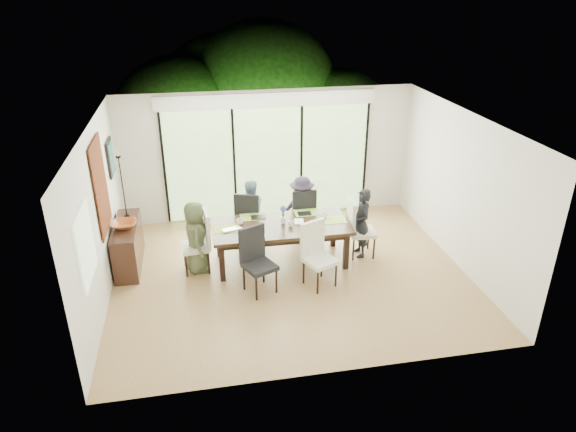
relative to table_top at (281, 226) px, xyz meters
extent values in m
cube|color=olive|center=(0.09, -0.45, -0.73)|extent=(6.00, 5.00, 0.01)
cube|color=white|center=(0.09, -0.45, 1.98)|extent=(6.00, 5.00, 0.01)
cube|color=silver|center=(0.09, 2.06, 0.63)|extent=(6.00, 0.02, 2.70)
cube|color=silver|center=(0.09, -2.96, 0.63)|extent=(6.00, 0.02, 2.70)
cube|color=white|center=(-2.92, -0.45, 0.63)|extent=(0.02, 5.00, 2.70)
cube|color=silver|center=(3.10, -0.45, 0.63)|extent=(0.02, 5.00, 2.70)
cube|color=#598C3F|center=(0.09, 2.02, 0.48)|extent=(4.20, 0.02, 2.30)
cube|color=white|center=(0.09, 2.01, 1.78)|extent=(4.40, 0.06, 0.28)
cube|color=black|center=(-2.01, 2.01, 0.48)|extent=(0.05, 0.04, 2.30)
cube|color=black|center=(-0.61, 2.01, 0.48)|extent=(0.05, 0.04, 2.30)
cube|color=black|center=(0.79, 2.01, 0.48)|extent=(0.05, 0.04, 2.30)
cube|color=black|center=(2.19, 2.01, 0.48)|extent=(0.05, 0.04, 2.30)
cube|color=#8CAD7F|center=(-2.88, -1.65, 0.78)|extent=(0.02, 0.90, 1.00)
cube|color=#4F3422|center=(0.09, 2.95, -0.77)|extent=(6.00, 1.80, 0.10)
cube|color=brown|center=(0.09, 3.75, -0.17)|extent=(6.00, 0.08, 0.06)
sphere|color=#14380F|center=(-1.71, 4.75, 0.72)|extent=(3.20, 3.20, 3.20)
sphere|color=#14380F|center=(0.49, 5.35, 1.08)|extent=(4.00, 4.00, 4.00)
sphere|color=#14380F|center=(2.29, 4.55, 0.54)|extent=(2.80, 2.80, 2.80)
sphere|color=#14380F|center=(-0.51, 6.05, 0.90)|extent=(3.60, 3.60, 3.60)
cube|color=black|center=(0.00, 0.00, 0.00)|extent=(2.41, 1.11, 0.06)
cube|color=black|center=(0.00, 0.00, -0.09)|extent=(2.21, 0.90, 0.10)
cube|color=black|center=(-1.08, -0.43, -0.38)|extent=(0.09, 0.09, 0.69)
cube|color=black|center=(1.08, -0.43, -0.38)|extent=(0.09, 0.09, 0.69)
cube|color=black|center=(-1.08, 0.43, -0.38)|extent=(0.09, 0.09, 0.69)
cube|color=black|center=(1.08, 0.43, -0.38)|extent=(0.09, 0.09, 0.69)
imported|color=#4B5538|center=(-1.48, 0.00, -0.08)|extent=(0.39, 0.61, 1.30)
imported|color=black|center=(1.48, 0.00, -0.08)|extent=(0.40, 0.62, 1.30)
imported|color=#7491A7|center=(-0.45, 0.83, -0.08)|extent=(0.67, 0.50, 1.30)
imported|color=#292031|center=(0.55, 0.83, -0.08)|extent=(0.67, 0.49, 1.30)
cube|color=olive|center=(-0.95, 0.00, 0.03)|extent=(0.44, 0.32, 0.01)
cube|color=#95C546|center=(0.95, 0.00, 0.03)|extent=(0.44, 0.32, 0.01)
cube|color=olive|center=(-0.45, 0.40, 0.03)|extent=(0.44, 0.32, 0.01)
cube|color=#7CAD3E|center=(0.55, 0.40, 0.03)|extent=(0.44, 0.32, 0.01)
cube|color=white|center=(-0.55, -0.30, 0.03)|extent=(0.44, 0.32, 0.01)
cube|color=black|center=(-0.35, 0.35, 0.04)|extent=(0.26, 0.18, 0.01)
cube|color=black|center=(0.50, 0.35, 0.04)|extent=(0.24, 0.17, 0.01)
cube|color=white|center=(0.70, -0.05, 0.03)|extent=(0.30, 0.22, 0.00)
cube|color=white|center=(-0.55, -0.30, 0.05)|extent=(0.26, 0.26, 0.02)
cube|color=orange|center=(-0.55, -0.30, 0.07)|extent=(0.20, 0.20, 0.01)
cylinder|color=silver|center=(0.05, 0.05, 0.09)|extent=(0.08, 0.08, 0.12)
cylinder|color=#337226|center=(0.05, 0.05, 0.21)|extent=(0.04, 0.04, 0.16)
sphere|color=#4451AA|center=(0.05, 0.05, 0.31)|extent=(0.11, 0.11, 0.11)
imported|color=silver|center=(-0.85, -0.10, 0.04)|extent=(0.38, 0.30, 0.03)
imported|color=white|center=(-0.70, 0.15, 0.08)|extent=(0.15, 0.15, 0.10)
imported|color=white|center=(0.15, -0.10, 0.08)|extent=(0.14, 0.14, 0.09)
imported|color=white|center=(0.80, 0.10, 0.08)|extent=(0.16, 0.16, 0.10)
imported|color=white|center=(0.25, 0.05, 0.04)|extent=(0.20, 0.25, 0.02)
cube|color=black|center=(-2.67, 0.41, -0.33)|extent=(0.40, 1.41, 0.79)
imported|color=#9A4721|center=(-2.67, 0.31, 0.12)|extent=(0.42, 0.42, 0.10)
cylinder|color=black|center=(-2.67, 0.76, 0.09)|extent=(0.09, 0.09, 0.04)
cylinder|color=black|center=(-2.67, 0.76, 0.64)|extent=(0.02, 0.02, 1.10)
cylinder|color=black|center=(-2.67, 0.76, 1.19)|extent=(0.09, 0.09, 0.03)
cylinder|color=silver|center=(-2.67, 0.76, 1.24)|extent=(0.03, 0.03, 0.09)
cube|color=maroon|center=(-2.88, -0.05, 0.98)|extent=(0.02, 1.00, 1.50)
cube|color=black|center=(-2.88, 1.25, 1.03)|extent=(0.03, 0.55, 0.65)
cube|color=#194750|center=(-2.86, 1.25, 1.03)|extent=(0.01, 0.45, 0.55)
camera|label=1|loc=(-1.37, -7.95, 3.97)|focal=32.00mm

